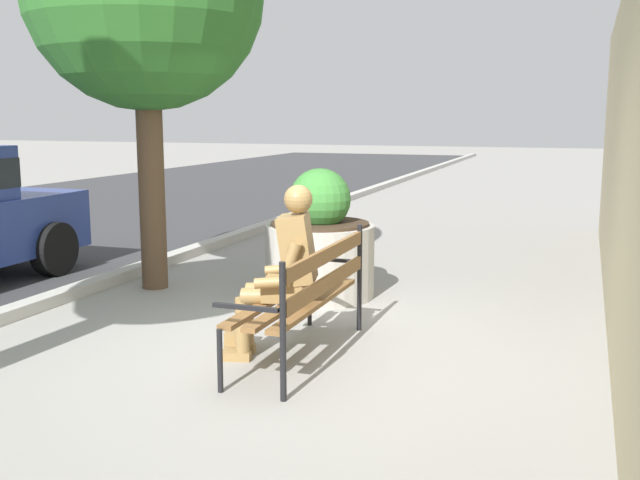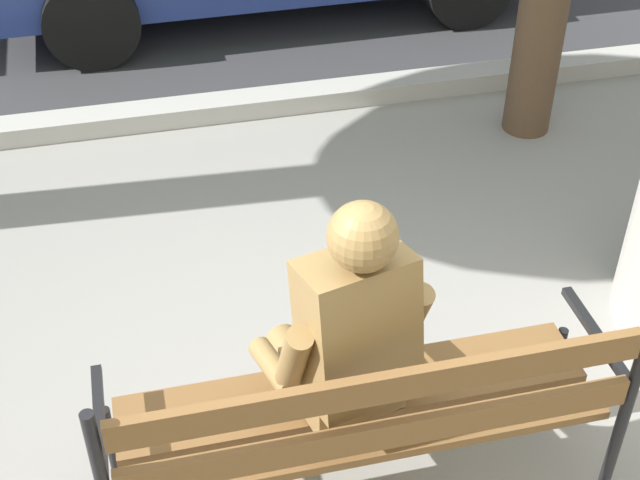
% 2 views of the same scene
% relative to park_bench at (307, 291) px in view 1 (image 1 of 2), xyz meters
% --- Properties ---
extents(ground_plane, '(80.00, 80.00, 0.00)m').
position_rel_park_bench_xyz_m(ground_plane, '(0.13, 0.11, -0.54)').
color(ground_plane, gray).
extents(curb_stone, '(60.00, 0.20, 0.12)m').
position_rel_park_bench_xyz_m(curb_stone, '(0.13, 3.01, -0.48)').
color(curb_stone, '#B2AFA8').
rests_on(curb_stone, ground).
extents(park_bench, '(1.80, 0.53, 0.95)m').
position_rel_park_bench_xyz_m(park_bench, '(0.00, 0.00, 0.00)').
color(park_bench, brown).
rests_on(park_bench, ground).
extents(bronze_statue_seated, '(0.61, 0.86, 1.37)m').
position_rel_park_bench_xyz_m(bronze_statue_seated, '(-0.04, 0.21, 0.12)').
color(bronze_statue_seated, olive).
rests_on(bronze_statue_seated, ground).
extents(concrete_planter, '(1.14, 1.14, 1.35)m').
position_rel_park_bench_xyz_m(concrete_planter, '(1.96, 0.60, -0.02)').
color(concrete_planter, '#A8A399').
rests_on(concrete_planter, ground).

